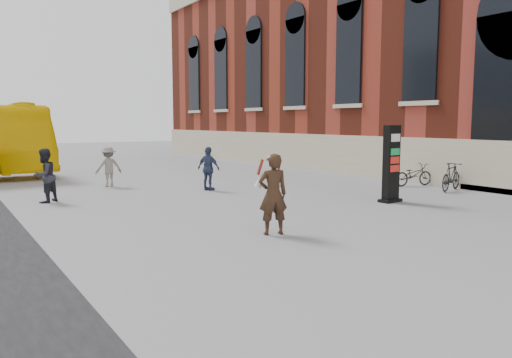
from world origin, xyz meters
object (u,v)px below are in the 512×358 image
woman (273,193)px  pedestrian_c (209,169)px  bike_5 (451,177)px  pedestrian_a (45,176)px  pedestrian_b (109,167)px  info_pylon (391,164)px  bike_6 (413,175)px

woman → pedestrian_c: bearing=-89.4°
pedestrian_c → bike_5: bearing=-149.5°
woman → pedestrian_a: size_ratio=1.08×
woman → pedestrian_b: size_ratio=1.17×
woman → pedestrian_b: woman is taller
pedestrian_a → pedestrian_c: 5.40m
info_pylon → woman: info_pylon is taller
info_pylon → bike_5: info_pylon is taller
woman → bike_6: 9.95m
info_pylon → pedestrian_b: info_pylon is taller
pedestrian_c → bike_5: (7.11, -4.76, -0.27)m
woman → pedestrian_a: woman is taller
info_pylon → pedestrian_b: size_ratio=1.55×
pedestrian_a → pedestrian_b: 3.83m
woman → pedestrian_a: 7.96m
pedestrian_b → pedestrian_a: bearing=47.1°
pedestrian_c → bike_6: bearing=-139.4°
bike_6 → pedestrian_c: bearing=78.1°
info_pylon → pedestrian_c: bearing=117.4°
woman → bike_6: bearing=-140.2°
pedestrian_a → pedestrian_c: (5.39, -0.27, -0.04)m
info_pylon → pedestrian_b: (-6.12, 8.25, -0.41)m
info_pylon → bike_6: size_ratio=1.43×
woman → bike_6: (9.17, 3.83, -0.47)m
pedestrian_c → pedestrian_b: bearing=16.3°
woman → info_pylon: bearing=-146.0°
woman → bike_5: woman is taller
pedestrian_a → pedestrian_b: bearing=-174.5°
pedestrian_b → bike_6: size_ratio=0.92×
woman → bike_5: bearing=-149.4°
info_pylon → bike_6: 4.31m
pedestrian_a → woman: bearing=75.5°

